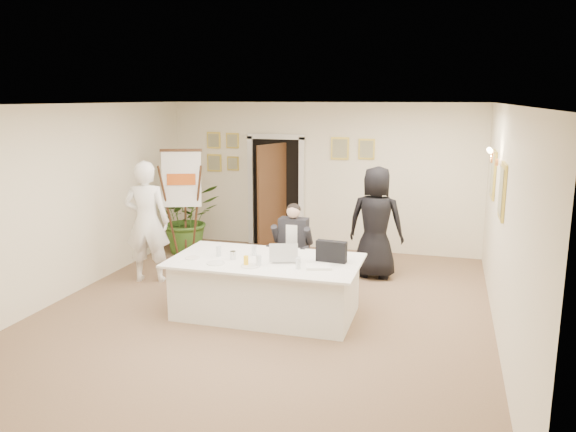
{
  "coord_description": "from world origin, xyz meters",
  "views": [
    {
      "loc": [
        2.32,
        -6.9,
        2.88
      ],
      "look_at": [
        0.16,
        0.6,
        1.23
      ],
      "focal_mm": 35.0,
      "sensor_mm": 36.0,
      "label": 1
    }
  ],
  "objects_px": {
    "seated_man": "(293,247)",
    "potted_palm": "(187,218)",
    "conference_table": "(266,287)",
    "laptop": "(286,250)",
    "laptop_bag": "(331,251)",
    "standing_man": "(147,222)",
    "oj_glass": "(246,261)",
    "steel_jug": "(233,255)",
    "paper_stack": "(319,267)",
    "flip_chart": "(183,211)",
    "standing_woman": "(376,223)"
  },
  "relations": [
    {
      "from": "seated_man",
      "to": "standing_woman",
      "type": "distance_m",
      "value": 1.52
    },
    {
      "from": "potted_palm",
      "to": "laptop_bag",
      "type": "height_order",
      "value": "potted_palm"
    },
    {
      "from": "flip_chart",
      "to": "oj_glass",
      "type": "bearing_deg",
      "value": -49.43
    },
    {
      "from": "standing_woman",
      "to": "laptop",
      "type": "bearing_deg",
      "value": 69.07
    },
    {
      "from": "seated_man",
      "to": "oj_glass",
      "type": "height_order",
      "value": "seated_man"
    },
    {
      "from": "seated_man",
      "to": "laptop_bag",
      "type": "bearing_deg",
      "value": -56.52
    },
    {
      "from": "potted_palm",
      "to": "steel_jug",
      "type": "xyz_separation_m",
      "value": [
        1.99,
        -2.7,
        0.17
      ]
    },
    {
      "from": "paper_stack",
      "to": "oj_glass",
      "type": "bearing_deg",
      "value": -170.37
    },
    {
      "from": "potted_palm",
      "to": "paper_stack",
      "type": "xyz_separation_m",
      "value": [
        3.18,
        -2.77,
        0.13
      ]
    },
    {
      "from": "flip_chart",
      "to": "standing_woman",
      "type": "xyz_separation_m",
      "value": [
        3.43,
        -0.05,
        0.0
      ]
    },
    {
      "from": "flip_chart",
      "to": "laptop",
      "type": "relative_size",
      "value": 5.15
    },
    {
      "from": "standing_woman",
      "to": "conference_table",
      "type": "bearing_deg",
      "value": 63.27
    },
    {
      "from": "conference_table",
      "to": "laptop",
      "type": "distance_m",
      "value": 0.59
    },
    {
      "from": "standing_man",
      "to": "oj_glass",
      "type": "relative_size",
      "value": 14.89
    },
    {
      "from": "potted_palm",
      "to": "laptop",
      "type": "xyz_separation_m",
      "value": [
        2.69,
        -2.55,
        0.26
      ]
    },
    {
      "from": "laptop_bag",
      "to": "potted_palm",
      "type": "bearing_deg",
      "value": 148.14
    },
    {
      "from": "laptop_bag",
      "to": "paper_stack",
      "type": "bearing_deg",
      "value": -101.91
    },
    {
      "from": "standing_woman",
      "to": "paper_stack",
      "type": "height_order",
      "value": "standing_woman"
    },
    {
      "from": "conference_table",
      "to": "standing_man",
      "type": "distance_m",
      "value": 2.48
    },
    {
      "from": "conference_table",
      "to": "laptop",
      "type": "relative_size",
      "value": 6.57
    },
    {
      "from": "potted_palm",
      "to": "laptop",
      "type": "height_order",
      "value": "potted_palm"
    },
    {
      "from": "conference_table",
      "to": "flip_chart",
      "type": "xyz_separation_m",
      "value": [
        -2.24,
        2.09,
        0.52
      ]
    },
    {
      "from": "laptop",
      "to": "oj_glass",
      "type": "height_order",
      "value": "laptop"
    },
    {
      "from": "conference_table",
      "to": "standing_woman",
      "type": "distance_m",
      "value": 2.42
    },
    {
      "from": "standing_woman",
      "to": "laptop",
      "type": "relative_size",
      "value": 4.77
    },
    {
      "from": "standing_man",
      "to": "steel_jug",
      "type": "xyz_separation_m",
      "value": [
        1.83,
        -0.97,
        -0.14
      ]
    },
    {
      "from": "laptop_bag",
      "to": "steel_jug",
      "type": "height_order",
      "value": "laptop_bag"
    },
    {
      "from": "flip_chart",
      "to": "steel_jug",
      "type": "distance_m",
      "value": 2.86
    },
    {
      "from": "conference_table",
      "to": "seated_man",
      "type": "distance_m",
      "value": 1.07
    },
    {
      "from": "potted_palm",
      "to": "oj_glass",
      "type": "bearing_deg",
      "value": -52.32
    },
    {
      "from": "standing_woman",
      "to": "laptop_bag",
      "type": "bearing_deg",
      "value": 83.69
    },
    {
      "from": "flip_chart",
      "to": "standing_man",
      "type": "height_order",
      "value": "flip_chart"
    },
    {
      "from": "laptop",
      "to": "laptop_bag",
      "type": "xyz_separation_m",
      "value": [
        0.58,
        0.1,
        0.0
      ]
    },
    {
      "from": "flip_chart",
      "to": "laptop",
      "type": "bearing_deg",
      "value": -39.31
    },
    {
      "from": "seated_man",
      "to": "potted_palm",
      "type": "height_order",
      "value": "seated_man"
    },
    {
      "from": "standing_man",
      "to": "laptop",
      "type": "bearing_deg",
      "value": 148.26
    },
    {
      "from": "seated_man",
      "to": "paper_stack",
      "type": "distance_m",
      "value": 1.39
    },
    {
      "from": "standing_man",
      "to": "flip_chart",
      "type": "bearing_deg",
      "value": -104.52
    },
    {
      "from": "laptop_bag",
      "to": "paper_stack",
      "type": "relative_size",
      "value": 1.25
    },
    {
      "from": "standing_man",
      "to": "laptop_bag",
      "type": "relative_size",
      "value": 4.83
    },
    {
      "from": "seated_man",
      "to": "laptop",
      "type": "bearing_deg",
      "value": -86.51
    },
    {
      "from": "oj_glass",
      "to": "flip_chart",
      "type": "bearing_deg",
      "value": 130.57
    },
    {
      "from": "potted_palm",
      "to": "laptop_bag",
      "type": "relative_size",
      "value": 3.29
    },
    {
      "from": "steel_jug",
      "to": "standing_man",
      "type": "bearing_deg",
      "value": 152.13
    },
    {
      "from": "seated_man",
      "to": "steel_jug",
      "type": "distance_m",
      "value": 1.26
    },
    {
      "from": "flip_chart",
      "to": "oj_glass",
      "type": "xyz_separation_m",
      "value": [
        2.08,
        -2.43,
        -0.07
      ]
    },
    {
      "from": "oj_glass",
      "to": "seated_man",
      "type": "bearing_deg",
      "value": 79.99
    },
    {
      "from": "conference_table",
      "to": "laptop",
      "type": "height_order",
      "value": "laptop"
    },
    {
      "from": "conference_table",
      "to": "potted_palm",
      "type": "relative_size",
      "value": 1.91
    },
    {
      "from": "conference_table",
      "to": "paper_stack",
      "type": "bearing_deg",
      "value": -13.62
    }
  ]
}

